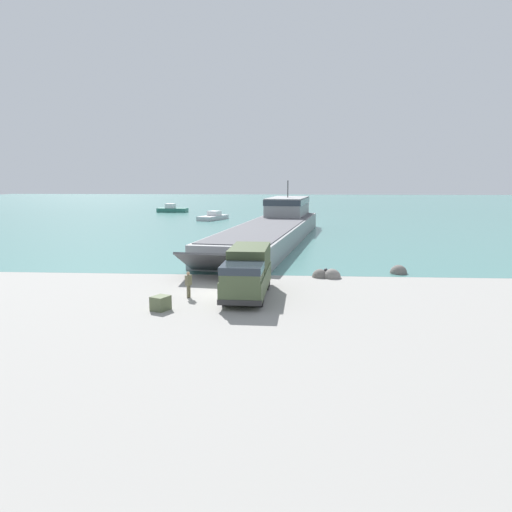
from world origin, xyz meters
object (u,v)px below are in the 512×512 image
at_px(moored_boat_b, 213,217).
at_px(cargo_crate, 161,303).
at_px(military_truck, 247,272).
at_px(mooring_bollard, 326,272).
at_px(landing_craft, 275,225).
at_px(soldier_on_ramp, 188,283).
at_px(moored_boat_a, 172,209).

distance_m(moored_boat_b, cargo_crate, 61.38).
height_order(military_truck, mooring_bollard, military_truck).
relative_size(landing_craft, cargo_crate, 43.42).
xyz_separation_m(moored_boat_b, mooring_bollard, (16.39, -50.85, -0.13)).
relative_size(military_truck, moored_boat_b, 1.06).
height_order(military_truck, cargo_crate, military_truck).
bearing_deg(soldier_on_ramp, military_truck, -146.34).
bearing_deg(moored_boat_a, cargo_crate, 16.80).
bearing_deg(moored_boat_b, mooring_bollard, 129.31).
bearing_deg(military_truck, mooring_bollard, 141.47).
height_order(landing_craft, soldier_on_ramp, landing_craft).
bearing_deg(military_truck, moored_boat_b, -167.23).
height_order(soldier_on_ramp, mooring_bollard, soldier_on_ramp).
bearing_deg(moored_boat_b, cargo_crate, 117.24).
relative_size(landing_craft, mooring_bollard, 61.47).
xyz_separation_m(military_truck, cargo_crate, (-4.71, -3.79, -1.19)).
bearing_deg(cargo_crate, landing_craft, 80.56).
height_order(mooring_bollard, cargo_crate, cargo_crate).
height_order(landing_craft, cargo_crate, landing_craft).
bearing_deg(moored_boat_a, soldier_on_ramp, 18.01).
bearing_deg(landing_craft, mooring_bollard, -70.87).
height_order(landing_craft, mooring_bollard, landing_craft).
bearing_deg(soldier_on_ramp, mooring_bollard, -119.44).
xyz_separation_m(landing_craft, mooring_bollard, (4.54, -23.76, -1.28)).
height_order(moored_boat_a, mooring_bollard, moored_boat_a).
distance_m(military_truck, moored_boat_b, 58.31).
distance_m(military_truck, moored_boat_a, 78.99).
bearing_deg(moored_boat_b, military_truck, 122.22).
height_order(military_truck, moored_boat_b, military_truck).
relative_size(military_truck, moored_boat_a, 1.21).
xyz_separation_m(landing_craft, soldier_on_ramp, (-4.63, -30.89, -0.69)).
bearing_deg(cargo_crate, mooring_bollard, 45.05).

